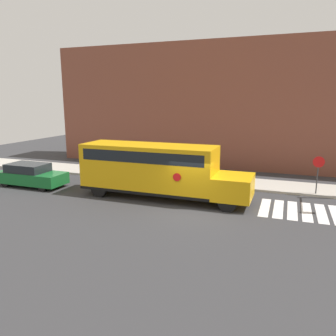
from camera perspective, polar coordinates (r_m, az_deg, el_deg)
The scene contains 7 objects.
ground_plane at distance 17.35m, azimuth 3.68°, elevation -7.47°, with size 60.00×60.00×0.00m, color #333335.
sidewalk_strip at distance 23.38m, azimuth 8.25°, elevation -2.27°, with size 44.00×3.00×0.15m.
building_backdrop at distance 29.08m, azimuth 11.30°, elevation 10.61°, with size 32.00×4.00×10.42m.
crosswalk_stripes at distance 18.65m, azimuth 23.00°, elevation -7.01°, with size 4.70×3.20×0.01m.
school_bus at distance 19.24m, azimuth -2.17°, elevation 0.00°, with size 10.02×2.57×3.14m.
parked_car at distance 23.85m, azimuth -22.77°, elevation -1.12°, with size 4.66×1.85×1.52m.
stop_sign at distance 21.47m, azimuth 24.66°, elevation -0.34°, with size 0.66×0.10×2.43m.
Camera 1 is at (4.61, -15.71, 5.74)m, focal length 35.00 mm.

